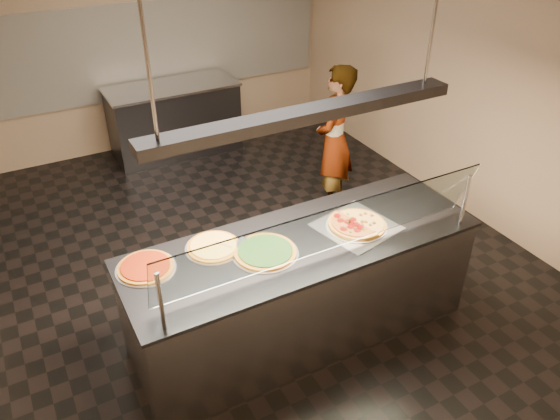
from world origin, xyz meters
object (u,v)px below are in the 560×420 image
half_pizza_pepperoni (345,227)px  serving_counter (301,287)px  worker (334,140)px  heat_lamp_housing (306,114)px  pizza_tomato (145,267)px  prep_table (175,119)px  perforated_tray (356,226)px  pizza_cheese (213,246)px  pizza_spatula (232,243)px  pizza_spinach (265,251)px  half_pizza_sausage (368,220)px  sneeze_guard (329,231)px

half_pizza_pepperoni → serving_counter: bearing=173.8°
worker → heat_lamp_housing: heat_lamp_housing is taller
pizza_tomato → prep_table: bearing=68.6°
perforated_tray → half_pizza_pepperoni: half_pizza_pepperoni is taller
pizza_cheese → pizza_spatula: (0.13, -0.05, 0.01)m
perforated_tray → pizza_spatula: (-0.97, 0.22, 0.02)m
perforated_tray → pizza_spatula: bearing=167.1°
pizza_spinach → heat_lamp_housing: (0.32, 0.01, 1.00)m
pizza_cheese → pizza_spinach: bearing=-37.8°
pizza_tomato → heat_lamp_housing: heat_lamp_housing is taller
pizza_spatula → worker: bearing=37.1°
serving_counter → pizza_cheese: 0.83m
pizza_cheese → prep_table: 3.66m
half_pizza_sausage → prep_table: 3.84m
pizza_tomato → prep_table: 3.81m
prep_table → heat_lamp_housing: heat_lamp_housing is taller
half_pizza_pepperoni → pizza_tomato: (-1.51, 0.27, -0.02)m
half_pizza_pepperoni → half_pizza_sausage: (0.22, -0.00, -0.01)m
half_pizza_pepperoni → pizza_spinach: 0.68m
serving_counter → half_pizza_sausage: 0.76m
sneeze_guard → heat_lamp_housing: bearing=90.0°
sneeze_guard → pizza_spinach: 0.54m
heat_lamp_housing → half_pizza_pepperoni: bearing=-6.2°
pizza_spinach → worker: worker is taller
prep_table → heat_lamp_housing: 4.04m
half_pizza_pepperoni → prep_table: 3.83m
half_pizza_sausage → pizza_tomato: bearing=170.9°
half_pizza_sausage → pizza_spatula: size_ratio=1.82×
sneeze_guard → pizza_cheese: (-0.63, 0.58, -0.28)m
perforated_tray → pizza_spinach: bearing=177.6°
pizza_tomato → half_pizza_sausage: bearing=-9.1°
prep_table → worker: worker is taller
pizza_spatula → serving_counter: bearing=-20.0°
serving_counter → pizza_spatula: 0.73m
sneeze_guard → heat_lamp_housing: (-0.00, 0.34, 0.72)m
serving_counter → half_pizza_pepperoni: (0.36, -0.04, 0.50)m
serving_counter → sneeze_guard: bearing=-90.0°
perforated_tray → pizza_spinach: 0.79m
pizza_spinach → pizza_cheese: size_ratio=1.17×
pizza_cheese → serving_counter: bearing=-20.4°
half_pizza_pepperoni → pizza_spinach: half_pizza_pepperoni is taller
pizza_spinach → heat_lamp_housing: 1.05m
serving_counter → half_pizza_pepperoni: bearing=-6.2°
perforated_tray → pizza_spinach: (-0.79, 0.03, 0.01)m
serving_counter → sneeze_guard: sneeze_guard is taller
prep_table → heat_lamp_housing: bearing=-93.5°
heat_lamp_housing → pizza_cheese: bearing=159.6°
pizza_cheese → heat_lamp_housing: (0.63, -0.23, 1.01)m
serving_counter → pizza_spinach: pizza_spinach is taller
serving_counter → heat_lamp_housing: bearing=-90.0°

